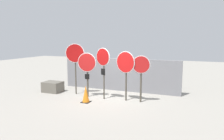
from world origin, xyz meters
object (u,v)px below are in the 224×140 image
object	(u,v)px
stop_sign_2	(103,62)
stop_sign_4	(141,70)
stop_sign_1	(87,67)
storage_crate	(53,87)
stop_sign_3	(126,66)
stop_sign_0	(75,57)
traffic_cone_0	(86,94)

from	to	relation	value
stop_sign_2	stop_sign_4	xyz separation A→B (m)	(1.73, 0.14, -0.30)
stop_sign_1	storage_crate	world-z (taller)	stop_sign_1
stop_sign_2	stop_sign_4	bearing A→B (deg)	24.83
stop_sign_3	stop_sign_4	size ratio (longest dim) A/B	1.08
stop_sign_0	storage_crate	xyz separation A→B (m)	(-1.38, -0.03, -1.62)
stop_sign_0	stop_sign_3	size ratio (longest dim) A/B	1.14
stop_sign_4	traffic_cone_0	bearing A→B (deg)	-168.67
stop_sign_0	stop_sign_2	distance (m)	1.68
traffic_cone_0	stop_sign_2	bearing A→B (deg)	56.92
stop_sign_3	storage_crate	xyz separation A→B (m)	(-4.05, 0.12, -1.32)
stop_sign_3	stop_sign_2	bearing A→B (deg)	-156.53
stop_sign_0	stop_sign_4	bearing A→B (deg)	-20.97
stop_sign_3	storage_crate	distance (m)	4.26
stop_sign_3	traffic_cone_0	world-z (taller)	stop_sign_3
stop_sign_2	stop_sign_3	distance (m)	1.05
stop_sign_4	storage_crate	world-z (taller)	stop_sign_4
stop_sign_1	stop_sign_4	xyz separation A→B (m)	(2.59, 0.08, -0.03)
stop_sign_0	traffic_cone_0	bearing A→B (deg)	-60.70
stop_sign_1	storage_crate	bearing A→B (deg)	166.01
stop_sign_0	stop_sign_4	size ratio (longest dim) A/B	1.23
stop_sign_1	stop_sign_2	size ratio (longest dim) A/B	0.90
stop_sign_0	stop_sign_4	distance (m)	3.41
stop_sign_0	traffic_cone_0	xyz separation A→B (m)	(1.15, -1.05, -1.52)
stop_sign_0	traffic_cone_0	distance (m)	2.17
stop_sign_0	stop_sign_1	size ratio (longest dim) A/B	1.20
stop_sign_4	storage_crate	distance (m)	4.90
stop_sign_2	stop_sign_4	world-z (taller)	stop_sign_2
traffic_cone_0	stop_sign_1	bearing A→B (deg)	114.21
stop_sign_0	stop_sign_1	bearing A→B (deg)	-34.44
stop_sign_2	storage_crate	xyz separation A→B (m)	(-3.03, 0.25, -1.47)
stop_sign_0	storage_crate	distance (m)	2.12
traffic_cone_0	storage_crate	size ratio (longest dim) A/B	0.79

